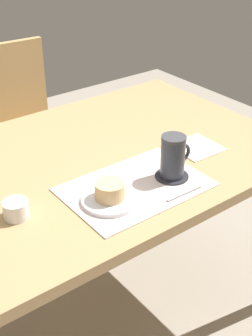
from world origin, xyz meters
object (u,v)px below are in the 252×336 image
(pastry_plate, at_px, (110,199))
(coffee_mug, at_px, (173,156))
(wooden_chair, at_px, (22,129))
(pastry, at_px, (110,190))
(sugar_bowl, at_px, (16,209))
(dining_table, at_px, (94,176))

(pastry_plate, bearing_deg, coffee_mug, -2.01)
(wooden_chair, bearing_deg, pastry_plate, 80.84)
(pastry, relative_size, coffee_mug, 0.64)
(wooden_chair, relative_size, pastry, 10.51)
(pastry_plate, relative_size, coffee_mug, 1.24)
(sugar_bowl, bearing_deg, pastry_plate, -21.90)
(pastry, distance_m, sugar_bowl, 0.26)
(dining_table, relative_size, pastry, 15.49)
(pastry, height_order, sugar_bowl, pastry)
(dining_table, bearing_deg, wooden_chair, 81.74)
(pastry_plate, height_order, pastry, pastry)
(pastry_plate, xyz_separation_m, coffee_mug, (0.23, -0.01, 0.07))
(coffee_mug, bearing_deg, pastry, 177.99)
(wooden_chair, distance_m, pastry_plate, 1.11)
(pastry_plate, relative_size, pastry, 1.94)
(coffee_mug, height_order, sugar_bowl, coffee_mug)
(dining_table, bearing_deg, sugar_bowl, -156.77)
(pastry_plate, distance_m, coffee_mug, 0.24)
(dining_table, distance_m, pastry_plate, 0.28)
(dining_table, relative_size, coffee_mug, 9.87)
(coffee_mug, bearing_deg, wooden_chair, 90.33)
(sugar_bowl, bearing_deg, pastry, -21.90)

